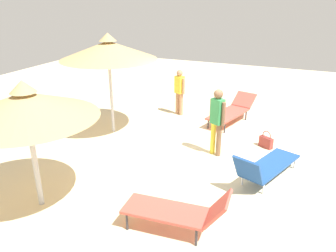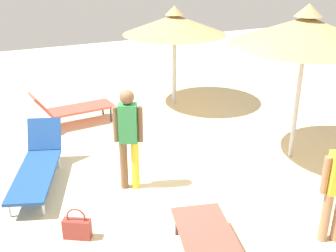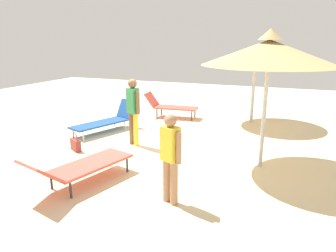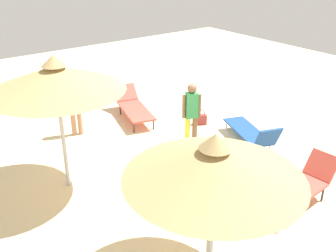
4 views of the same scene
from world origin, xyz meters
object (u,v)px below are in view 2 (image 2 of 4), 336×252
at_px(parasol_umbrella_far_left, 175,24).
at_px(handbag, 77,228).
at_px(lounge_chair_back, 38,164).
at_px(person_standing_far_right, 128,133).
at_px(lounge_chair_near_left, 71,108).
at_px(parasol_umbrella_edge, 306,31).

height_order(parasol_umbrella_far_left, handbag, parasol_umbrella_far_left).
bearing_deg(lounge_chair_back, parasol_umbrella_far_left, 34.05).
height_order(lounge_chair_back, handbag, lounge_chair_back).
distance_m(parasol_umbrella_far_left, lounge_chair_back, 5.06).
bearing_deg(person_standing_far_right, lounge_chair_near_left, 94.21).
distance_m(parasol_umbrella_edge, lounge_chair_back, 5.19).
bearing_deg(lounge_chair_back, parasol_umbrella_edge, -13.57).
bearing_deg(handbag, lounge_chair_near_left, 77.54).
bearing_deg(lounge_chair_back, lounge_chair_near_left, 64.28).
height_order(parasol_umbrella_far_left, lounge_chair_near_left, parasol_umbrella_far_left).
xyz_separation_m(lounge_chair_back, person_standing_far_right, (1.37, -0.84, 0.65)).
distance_m(parasol_umbrella_far_left, lounge_chair_near_left, 3.28).
height_order(parasol_umbrella_far_left, person_standing_far_right, parasol_umbrella_far_left).
bearing_deg(person_standing_far_right, lounge_chair_back, 148.45).
bearing_deg(person_standing_far_right, parasol_umbrella_edge, -4.84).
relative_size(parasol_umbrella_edge, lounge_chair_near_left, 1.53).
xyz_separation_m(parasol_umbrella_edge, parasol_umbrella_far_left, (-0.68, 3.78, -0.37)).
xyz_separation_m(parasol_umbrella_edge, handbag, (-4.40, -0.67, -2.28)).
bearing_deg(lounge_chair_back, person_standing_far_right, -31.55).
xyz_separation_m(person_standing_far_right, handbag, (-1.15, -0.95, -0.84)).
distance_m(person_standing_far_right, handbag, 1.71).
bearing_deg(parasol_umbrella_far_left, lounge_chair_back, -145.95).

